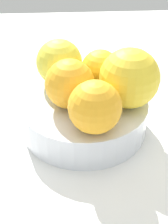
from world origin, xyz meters
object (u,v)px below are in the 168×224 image
Objects in this scene: fruit_bowl at (84,115)px; orange_in_bowl_3 at (59,62)px; orange_in_bowl_1 at (95,107)px; orange_in_bowl_4 at (100,69)px; orange_in_bowl_2 at (129,78)px; orange_in_bowl_0 at (70,84)px; folded_napkin at (137,56)px.

fruit_bowl is 2.64× the size of orange_in_bowl_3.
orange_in_bowl_3 is (-4.60, 12.71, 0.12)cm from orange_in_bowl_1.
orange_in_bowl_4 is (2.88, 4.50, 5.72)cm from fruit_bowl.
orange_in_bowl_2 is at bearing -57.14° from orange_in_bowl_4.
orange_in_bowl_4 is (4.97, 5.33, -0.57)cm from orange_in_bowl_0.
fruit_bowl is 7.83cm from orange_in_bowl_4.
folded_napkin is at bearing 48.31° from orange_in_bowl_3.
orange_in_bowl_0 is at bearing -77.39° from orange_in_bowl_3.
orange_in_bowl_3 is at bearing 167.58° from orange_in_bowl_4.
orange_in_bowl_2 is 6.73cm from orange_in_bowl_4.
folded_napkin is at bearing 68.76° from orange_in_bowl_1.
orange_in_bowl_0 is 8.59cm from orange_in_bowl_2.
orange_in_bowl_1 is 13.52cm from orange_in_bowl_3.
orange_in_bowl_2 is 0.70× the size of folded_napkin.
orange_in_bowl_0 is 1.02× the size of orange_in_bowl_1.
orange_in_bowl_0 is (-2.10, -0.83, 6.29)cm from fruit_bowl.
orange_in_bowl_0 is at bearing -133.02° from orange_in_bowl_4.
fruit_bowl is 6.68cm from orange_in_bowl_0.
orange_in_bowl_2 is 1.43× the size of orange_in_bowl_4.
orange_in_bowl_4 is at bearing 57.41° from fruit_bowl.
orange_in_bowl_0 is 7.31cm from orange_in_bowl_4.
orange_in_bowl_1 is (3.09, -5.95, -0.05)cm from orange_in_bowl_0.
fruit_bowl is at bearing -118.11° from folded_napkin.
folded_napkin is (16.93, 19.01, -8.63)cm from orange_in_bowl_3.
orange_in_bowl_0 is 0.58× the size of folded_napkin.
fruit_bowl is 3.19× the size of orange_in_bowl_4.
orange_in_bowl_2 is at bearing -9.18° from fruit_bowl.
orange_in_bowl_2 is 12.26cm from orange_in_bowl_3.
orange_in_bowl_4 is 24.31cm from folded_napkin.
orange_in_bowl_3 is at bearing 145.30° from orange_in_bowl_2.
orange_in_bowl_1 is 11.45cm from orange_in_bowl_4.
orange_in_bowl_3 is (-3.61, 5.93, 6.36)cm from fruit_bowl.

